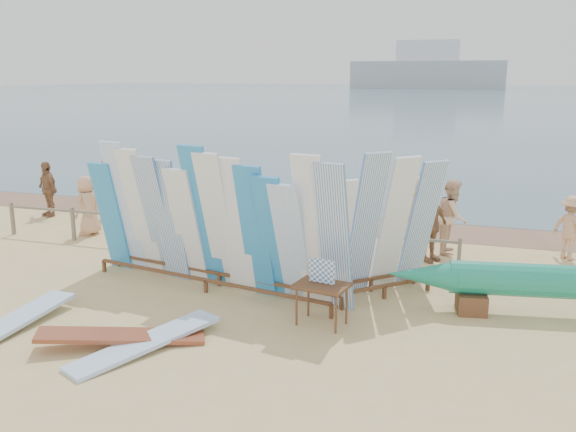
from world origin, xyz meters
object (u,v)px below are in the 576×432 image
(vendor_table, at_px, (322,303))
(beachgoer_5, at_px, (248,197))
(beachgoer_11, at_px, (143,180))
(beachgoer_extra_0, at_px, (571,228))
(flat_board_a, at_px, (11,331))
(beachgoer_3, at_px, (220,196))
(flat_board_b, at_px, (146,349))
(beachgoer_0, at_px, (88,205))
(side_surfboard_rack, at_px, (381,231))
(beach_chair_left, at_px, (229,237))
(beachgoer_9, at_px, (414,209))
(beach_chair_right, at_px, (308,238))
(beachgoer_6, at_px, (335,211))
(stroller, at_px, (301,236))
(beachgoer_extra_1, at_px, (48,189))
(flat_board_c, at_px, (123,345))
(beachgoer_8, at_px, (452,216))
(beachgoer_4, at_px, (265,205))
(main_surfboard_rack, at_px, (211,226))
(beachgoer_10, at_px, (431,225))
(beachgoer_1, at_px, (109,189))

(vendor_table, xyz_separation_m, beachgoer_5, (-3.79, 6.00, 0.52))
(beachgoer_11, bearing_deg, beachgoer_extra_0, 154.00)
(flat_board_a, height_order, beachgoer_3, beachgoer_3)
(flat_board_b, distance_m, beachgoer_0, 7.97)
(side_surfboard_rack, xyz_separation_m, beachgoer_extra_0, (3.95, 3.87, -0.56))
(beachgoer_5, bearing_deg, beachgoer_3, -105.81)
(beach_chair_left, height_order, beachgoer_3, beachgoer_3)
(beachgoer_5, bearing_deg, beachgoer_extra_0, 72.74)
(flat_board_b, bearing_deg, beachgoer_9, 92.95)
(vendor_table, relative_size, beach_chair_right, 1.51)
(vendor_table, relative_size, beachgoer_6, 0.74)
(side_surfboard_rack, xyz_separation_m, flat_board_b, (-3.18, -3.66, -1.35))
(beach_chair_left, height_order, beachgoer_6, beachgoer_6)
(beach_chair_right, height_order, beachgoer_3, beachgoer_3)
(vendor_table, distance_m, stroller, 4.64)
(side_surfboard_rack, bearing_deg, beachgoer_3, 97.72)
(stroller, distance_m, beachgoer_11, 7.59)
(side_surfboard_rack, relative_size, beachgoer_extra_1, 1.72)
(vendor_table, distance_m, beachgoer_0, 8.77)
(side_surfboard_rack, bearing_deg, stroller, 89.56)
(beachgoer_extra_0, distance_m, beachgoer_3, 9.35)
(flat_board_c, height_order, beachgoer_5, beachgoer_5)
(beach_chair_left, relative_size, beachgoer_8, 0.44)
(beach_chair_left, xyz_separation_m, beachgoer_8, (5.52, 1.18, 0.69))
(flat_board_b, distance_m, beachgoer_4, 7.89)
(beachgoer_extra_0, distance_m, beachgoer_4, 7.93)
(vendor_table, height_order, beachgoer_3, beachgoer_3)
(vendor_table, distance_m, beachgoer_extra_0, 7.36)
(side_surfboard_rack, distance_m, beachgoer_extra_0, 5.56)
(beachgoer_extra_1, distance_m, beachgoer_11, 3.05)
(beach_chair_left, xyz_separation_m, beachgoer_4, (0.34, 1.78, 0.52))
(main_surfboard_rack, height_order, beachgoer_9, main_surfboard_rack)
(main_surfboard_rack, height_order, beach_chair_left, main_surfboard_rack)
(main_surfboard_rack, bearing_deg, beachgoer_4, 107.90)
(side_surfboard_rack, xyz_separation_m, beachgoer_8, (1.20, 3.56, -0.42))
(beach_chair_left, xyz_separation_m, beachgoer_extra_1, (-6.78, 1.43, 0.62))
(beachgoer_0, height_order, beachgoer_5, beachgoer_5)
(beach_chair_right, distance_m, beachgoer_3, 3.40)
(beach_chair_left, relative_size, beachgoer_0, 0.50)
(beachgoer_6, bearing_deg, beachgoer_4, 8.92)
(beachgoer_10, bearing_deg, flat_board_c, -178.11)
(beachgoer_9, bearing_deg, beachgoer_0, -159.74)
(flat_board_a, relative_size, beachgoer_5, 1.45)
(stroller, distance_m, beachgoer_extra_1, 8.78)
(main_surfboard_rack, bearing_deg, flat_board_b, -76.47)
(stroller, height_order, beachgoer_10, beachgoer_10)
(beachgoer_4, bearing_deg, beachgoer_1, 75.36)
(beachgoer_9, xyz_separation_m, beachgoer_4, (-4.14, -0.27, -0.11))
(vendor_table, xyz_separation_m, beachgoer_extra_0, (4.66, 5.68, 0.38))
(vendor_table, height_order, beachgoer_10, beachgoer_10)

